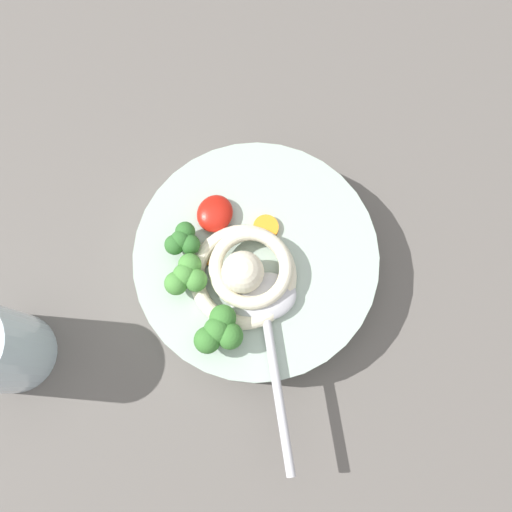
% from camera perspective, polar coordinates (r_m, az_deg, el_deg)
% --- Properties ---
extents(table_slab, '(1.32, 1.32, 0.03)m').
position_cam_1_polar(table_slab, '(0.55, -2.80, -3.02)').
color(table_slab, '#5B5651').
rests_on(table_slab, ground).
extents(soup_bowl, '(0.23, 0.23, 0.05)m').
position_cam_1_polar(soup_bowl, '(0.51, 0.00, -0.63)').
color(soup_bowl, '#9EB2A3').
rests_on(soup_bowl, table_slab).
extents(noodle_pile, '(0.11, 0.10, 0.04)m').
position_cam_1_polar(noodle_pile, '(0.47, -1.13, -1.74)').
color(noodle_pile, beige).
rests_on(noodle_pile, soup_bowl).
extents(soup_spoon, '(0.16, 0.12, 0.02)m').
position_cam_1_polar(soup_spoon, '(0.47, 0.99, -6.01)').
color(soup_spoon, '#B7B7BC').
rests_on(soup_spoon, soup_bowl).
extents(chili_sauce_dollop, '(0.04, 0.03, 0.02)m').
position_cam_1_polar(chili_sauce_dollop, '(0.49, -4.40, 4.53)').
color(chili_sauce_dollop, '#B2190F').
rests_on(chili_sauce_dollop, soup_bowl).
extents(broccoli_floret_left, '(0.04, 0.03, 0.03)m').
position_cam_1_polar(broccoli_floret_left, '(0.47, -7.41, -2.11)').
color(broccoli_floret_left, '#7A9E60').
rests_on(broccoli_floret_left, soup_bowl).
extents(broccoli_floret_rear, '(0.05, 0.04, 0.04)m').
position_cam_1_polar(broccoli_floret_rear, '(0.46, -3.94, -7.97)').
color(broccoli_floret_rear, '#7A9E60').
rests_on(broccoli_floret_rear, soup_bowl).
extents(broccoli_floret_near_spoon, '(0.04, 0.03, 0.03)m').
position_cam_1_polar(broccoli_floret_near_spoon, '(0.48, -7.84, 1.60)').
color(broccoli_floret_near_spoon, '#7A9E60').
rests_on(broccoli_floret_near_spoon, soup_bowl).
extents(carrot_slice_extra_b, '(0.02, 0.02, 0.00)m').
position_cam_1_polar(carrot_slice_extra_b, '(0.49, -5.07, 0.23)').
color(carrot_slice_extra_b, orange).
rests_on(carrot_slice_extra_b, soup_bowl).
extents(carrot_slice_beside_chili, '(0.02, 0.02, 0.01)m').
position_cam_1_polar(carrot_slice_beside_chili, '(0.49, 1.06, 3.05)').
color(carrot_slice_beside_chili, orange).
rests_on(carrot_slice_beside_chili, soup_bowl).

